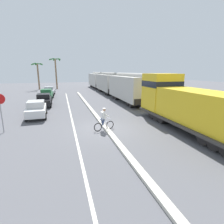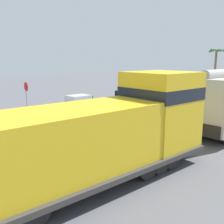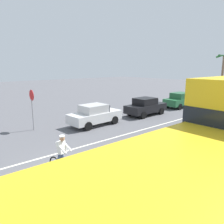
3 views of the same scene
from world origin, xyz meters
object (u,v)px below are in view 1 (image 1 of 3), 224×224
hopper_car_trailing (97,80)px  parked_car_black (44,100)px  palm_tree_near (56,67)px  stop_sign (0,106)px  parked_car_green (47,94)px  locomotive (185,106)px  parked_car_silver (49,91)px  parked_car_white (36,109)px  cyclist (104,120)px  palm_tree_far (38,70)px  hopper_car_lead (129,88)px  hopper_car_middle (108,83)px

hopper_car_trailing → parked_car_black: 25.66m
parked_car_black → palm_tree_near: (1.17, 22.73, 4.63)m
parked_car_black → stop_sign: (-2.02, -9.74, 1.21)m
hopper_car_trailing → parked_car_green: (-11.56, -16.98, -1.26)m
locomotive → palm_tree_near: palm_tree_near is taller
parked_car_silver → stop_sign: (-2.03, -20.71, 1.21)m
hopper_car_trailing → parked_car_white: hopper_car_trailing is taller
parked_car_black → cyclist: size_ratio=2.47×
parked_car_white → palm_tree_far: 28.72m
cyclist → parked_car_white: bearing=133.9°
cyclist → parked_car_black: bearing=114.8°
parked_car_silver → cyclist: size_ratio=2.48×
hopper_car_lead → stop_sign: (-13.49, -9.46, -0.05)m
hopper_car_lead → parked_car_green: 13.19m
hopper_car_lead → stop_sign: size_ratio=3.68×
parked_car_silver → parked_car_black: bearing=-90.1°
locomotive → parked_car_black: (-11.48, 12.44, -0.98)m
parked_car_green → parked_car_black: bearing=-89.2°
locomotive → hopper_car_lead: 12.16m
cyclist → hopper_car_lead: bearing=60.4°
locomotive → palm_tree_near: (-10.30, 35.16, 3.64)m
parked_car_black → cyclist: cyclist is taller
cyclist → palm_tree_far: palm_tree_far is taller
parked_car_green → hopper_car_middle: bearing=25.0°
stop_sign → hopper_car_lead: bearing=35.0°
hopper_car_middle → palm_tree_far: size_ratio=1.63×
hopper_car_trailing → parked_car_white: bearing=-112.3°
stop_sign → palm_tree_near: (3.19, 32.46, 3.42)m
hopper_car_lead → locomotive: bearing=-90.0°
palm_tree_near → parked_car_black: bearing=-93.0°
parked_car_black → parked_car_silver: size_ratio=1.00×
cyclist → hopper_car_middle: bearing=74.5°
parked_car_white → palm_tree_near: size_ratio=0.56×
palm_tree_far → cyclist: bearing=-76.4°
locomotive → palm_tree_near: 36.82m
parked_car_white → palm_tree_near: 28.79m
hopper_car_trailing → parked_car_green: hopper_car_trailing is taller
hopper_car_trailing → parked_car_black: bearing=-116.6°
palm_tree_near → parked_car_silver: bearing=-95.6°
parked_car_black → locomotive: bearing=-47.3°
palm_tree_near → stop_sign: bearing=-95.6°
locomotive → palm_tree_far: (-14.47, 35.10, 2.91)m
locomotive → hopper_car_trailing: locomotive is taller
hopper_car_trailing → palm_tree_near: palm_tree_near is taller
parked_car_silver → cyclist: cyclist is taller
cyclist → stop_sign: 7.49m
hopper_car_middle → hopper_car_trailing: same height
parked_car_silver → stop_sign: stop_sign is taller
parked_car_silver → palm_tree_far: (-3.01, 11.69, 3.89)m
locomotive → parked_car_white: bearing=149.9°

